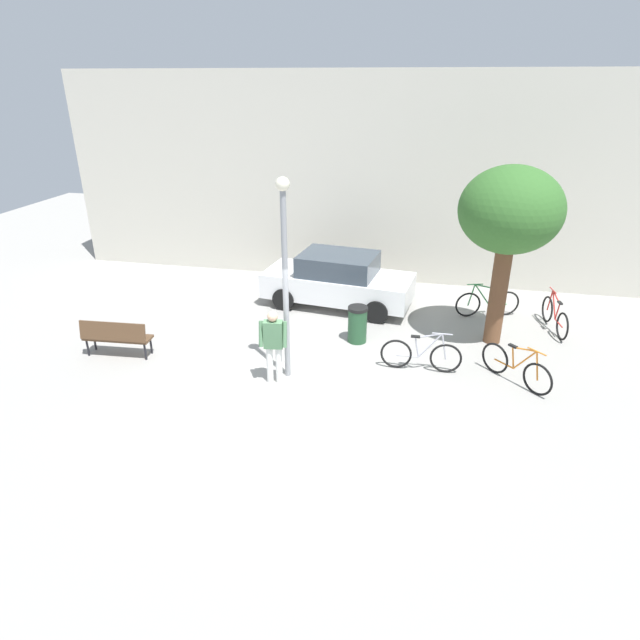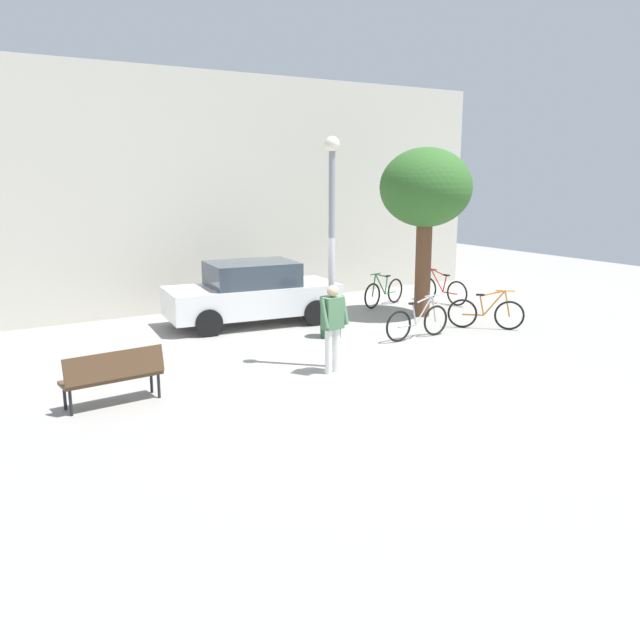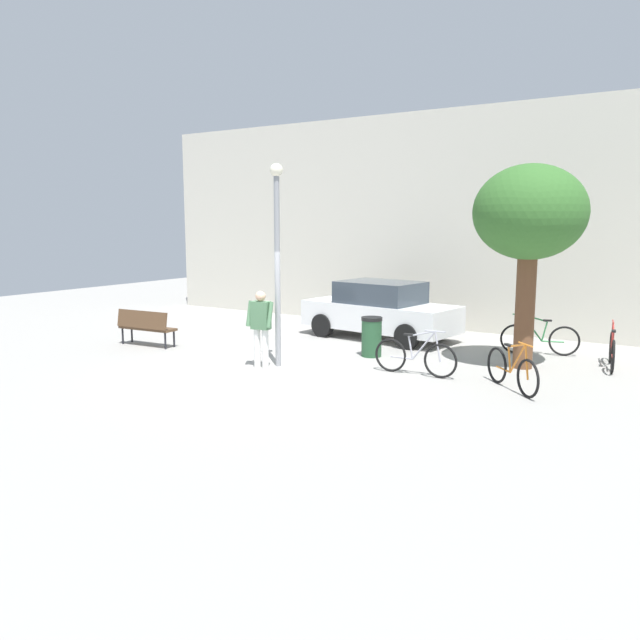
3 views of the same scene
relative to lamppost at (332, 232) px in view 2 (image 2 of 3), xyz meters
The scene contains 12 objects.
ground_plane 2.68m from the lamppost, 66.20° to the right, with size 36.00×36.00×0.00m, color gray.
building_facade 7.57m from the lamppost, 88.22° to the left, with size 18.48×2.00×6.31m, color beige.
lamppost is the anchor object (origin of this frame).
person_by_lamppost 1.70m from the lamppost, 119.53° to the right, with size 0.62×0.34×1.67m.
park_bench 4.66m from the lamppost, behind, with size 1.63×0.58×0.92m.
plaza_tree 5.34m from the lamppost, 30.10° to the left, with size 2.34×2.34×4.32m.
bicycle_red 7.57m from the lamppost, 30.74° to the left, with size 0.34×1.79×0.97m.
bicycle_silver 3.74m from the lamppost, 15.93° to the left, with size 1.81×0.08×0.97m.
bicycle_orange 5.42m from the lamppost, ahead, with size 1.32×1.31×0.97m.
bicycle_green 6.63m from the lamppost, 43.07° to the left, with size 1.75×0.57×0.97m.
parked_car_white 4.58m from the lamppost, 84.72° to the left, with size 4.38×2.24×1.55m.
trash_bin 3.18m from the lamppost, 57.22° to the left, with size 0.49×0.49×0.93m.
Camera 2 is at (-7.03, -9.85, 3.70)m, focal length 37.20 mm.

